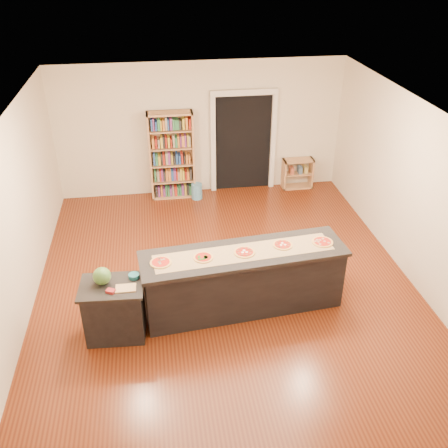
{
  "coord_description": "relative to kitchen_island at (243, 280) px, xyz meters",
  "views": [
    {
      "loc": [
        -0.99,
        -6.46,
        4.9
      ],
      "look_at": [
        0.0,
        0.2,
        1.0
      ],
      "focal_mm": 40.0,
      "sensor_mm": 36.0,
      "label": 1
    }
  ],
  "objects": [
    {
      "name": "pizza_a",
      "position": [
        -1.19,
        -0.1,
        0.5
      ],
      "size": [
        0.3,
        0.3,
        0.02
      ],
      "color": "#D8AA53",
      "rests_on": "kitchen_island"
    },
    {
      "name": "kraft_paper",
      "position": [
        0.0,
        -0.01,
        0.49
      ],
      "size": [
        2.62,
        0.71,
        0.0
      ],
      "primitive_type": "cube",
      "rotation": [
        0.0,
        0.0,
        0.09
      ],
      "color": "#9E7B51",
      "rests_on": "kitchen_island"
    },
    {
      "name": "package_red",
      "position": [
        -1.86,
        -0.48,
        0.38
      ],
      "size": [
        0.14,
        0.12,
        0.04
      ],
      "primitive_type": "cube",
      "rotation": [
        0.0,
        0.0,
        -0.49
      ],
      "color": "maroon",
      "rests_on": "side_counter"
    },
    {
      "name": "pizza_b",
      "position": [
        -0.59,
        -0.07,
        0.5
      ],
      "size": [
        0.28,
        0.28,
        0.02
      ],
      "color": "#D8AA53",
      "rests_on": "kitchen_island"
    },
    {
      "name": "pizza_e",
      "position": [
        1.19,
        0.08,
        0.5
      ],
      "size": [
        0.33,
        0.33,
        0.02
      ],
      "color": "#D8AA53",
      "rests_on": "kitchen_island"
    },
    {
      "name": "watermelon",
      "position": [
        -1.98,
        -0.27,
        0.48
      ],
      "size": [
        0.24,
        0.24,
        0.24
      ],
      "primitive_type": "sphere",
      "color": "#144214",
      "rests_on": "side_counter"
    },
    {
      "name": "doorway",
      "position": [
        0.73,
        4.07,
        0.71
      ],
      "size": [
        1.4,
        0.09,
        2.21
      ],
      "color": "black",
      "rests_on": "room"
    },
    {
      "name": "bookshelf",
      "position": [
        -0.81,
        3.89,
        0.43
      ],
      "size": [
        0.93,
        0.33,
        1.86
      ],
      "primitive_type": "cube",
      "color": "tan",
      "rests_on": "ground"
    },
    {
      "name": "package_teal",
      "position": [
        -1.56,
        -0.2,
        0.38
      ],
      "size": [
        0.15,
        0.15,
        0.06
      ],
      "primitive_type": "cylinder",
      "color": "#195966",
      "rests_on": "side_counter"
    },
    {
      "name": "kitchen_island",
      "position": [
        0.0,
        0.0,
        0.0
      ],
      "size": [
        2.98,
        0.81,
        0.98
      ],
      "rotation": [
        0.0,
        0.0,
        0.09
      ],
      "color": "black",
      "rests_on": "ground"
    },
    {
      "name": "cutting_board",
      "position": [
        -1.67,
        -0.44,
        0.36
      ],
      "size": [
        0.27,
        0.19,
        0.02
      ],
      "primitive_type": "cube",
      "rotation": [
        0.0,
        0.0,
        -0.03
      ],
      "color": "tan",
      "rests_on": "side_counter"
    },
    {
      "name": "waste_bin",
      "position": [
        -0.33,
        3.7,
        -0.33
      ],
      "size": [
        0.23,
        0.23,
        0.34
      ],
      "primitive_type": "cylinder",
      "color": "#5495BC",
      "rests_on": "ground"
    },
    {
      "name": "side_counter",
      "position": [
        -1.86,
        -0.33,
        -0.07
      ],
      "size": [
        0.86,
        0.63,
        0.85
      ],
      "rotation": [
        0.0,
        0.0,
        -0.06
      ],
      "color": "black",
      "rests_on": "ground"
    },
    {
      "name": "pizza_d",
      "position": [
        0.59,
        0.09,
        0.5
      ],
      "size": [
        0.27,
        0.27,
        0.02
      ],
      "color": "#D8AA53",
      "rests_on": "kitchen_island"
    },
    {
      "name": "low_shelf",
      "position": [
        1.94,
        3.92,
        -0.16
      ],
      "size": [
        0.67,
        0.29,
        0.67
      ],
      "primitive_type": "cube",
      "color": "tan",
      "rests_on": "ground"
    },
    {
      "name": "pizza_c",
      "position": [
        0.0,
        -0.02,
        0.5
      ],
      "size": [
        0.29,
        0.29,
        0.02
      ],
      "color": "#D8AA53",
      "rests_on": "kitchen_island"
    },
    {
      "name": "room",
      "position": [
        -0.17,
        0.61,
        0.9
      ],
      "size": [
        6.0,
        7.0,
        2.8
      ],
      "color": "beige",
      "rests_on": "ground"
    }
  ]
}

